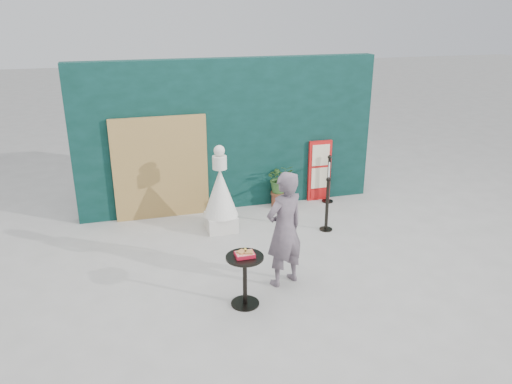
% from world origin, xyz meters
% --- Properties ---
extents(ground, '(60.00, 60.00, 0.00)m').
position_xyz_m(ground, '(0.00, 0.00, 0.00)').
color(ground, '#ADAAA5').
rests_on(ground, ground).
extents(back_wall, '(6.00, 0.30, 3.00)m').
position_xyz_m(back_wall, '(0.00, 3.15, 1.50)').
color(back_wall, black).
rests_on(back_wall, ground).
extents(bamboo_fence, '(1.80, 0.08, 2.00)m').
position_xyz_m(bamboo_fence, '(-1.40, 2.94, 1.00)').
color(bamboo_fence, tan).
rests_on(bamboo_fence, ground).
extents(woman, '(0.75, 0.62, 1.76)m').
position_xyz_m(woman, '(0.06, -0.09, 0.88)').
color(woman, slate).
rests_on(woman, ground).
extents(menu_board, '(0.50, 0.07, 1.30)m').
position_xyz_m(menu_board, '(1.90, 2.95, 0.65)').
color(menu_board, red).
rests_on(menu_board, ground).
extents(statue, '(0.63, 0.63, 1.63)m').
position_xyz_m(statue, '(-0.44, 2.02, 0.66)').
color(statue, silver).
rests_on(statue, ground).
extents(cafe_table, '(0.52, 0.52, 0.75)m').
position_xyz_m(cafe_table, '(-0.64, -0.50, 0.50)').
color(cafe_table, black).
rests_on(cafe_table, ground).
extents(food_basket, '(0.26, 0.19, 0.11)m').
position_xyz_m(food_basket, '(-0.64, -0.49, 0.79)').
color(food_basket, red).
rests_on(food_basket, cafe_table).
extents(planter, '(0.54, 0.47, 0.91)m').
position_xyz_m(planter, '(0.96, 2.81, 0.53)').
color(planter, brown).
rests_on(planter, ground).
extents(stanchion_barrier, '(0.84, 1.54, 1.03)m').
position_xyz_m(stanchion_barrier, '(1.74, 2.13, 0.49)').
color(stanchion_barrier, black).
rests_on(stanchion_barrier, ground).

